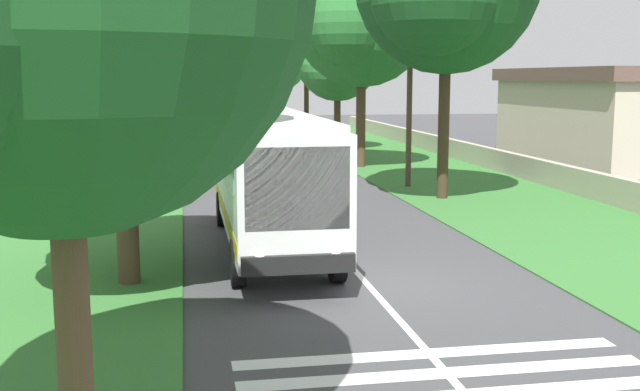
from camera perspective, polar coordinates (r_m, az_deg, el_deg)
name	(u,v)px	position (r m, az deg, el deg)	size (l,w,h in m)	color
ground	(368,284)	(17.89, 3.54, -6.59)	(160.00, 160.00, 0.00)	#424244
grass_verge_left	(82,196)	(32.38, -17.21, -0.02)	(120.00, 8.00, 0.04)	#387533
grass_verge_right	(470,186)	(34.38, 11.02, 0.70)	(120.00, 8.00, 0.04)	#387533
centre_line	(284,191)	(32.38, -2.66, 0.34)	(110.00, 0.16, 0.01)	silver
coach_bus	(269,172)	(21.34, -3.82, 1.77)	(11.16, 2.62, 3.73)	white
trailing_car_0	(225,154)	(41.75, -7.06, 3.08)	(4.30, 1.78, 1.43)	gold
trailing_car_1	(277,140)	(50.35, -3.21, 4.09)	(4.30, 1.78, 1.43)	#B21E1E
trailing_minibus_0	(267,121)	(57.46, -3.96, 5.54)	(6.00, 2.14, 2.53)	#BFB299
roadside_tree_left_0	(148,15)	(50.14, -12.65, 12.93)	(8.53, 7.07, 12.28)	brown
roadside_tree_left_1	(163,68)	(59.00, -11.54, 9.22)	(5.88, 5.14, 8.07)	#4C3826
roadside_tree_left_2	(129,53)	(37.00, -13.98, 10.18)	(6.74, 5.51, 8.65)	brown
roadside_tree_left_4	(112,27)	(18.12, -15.11, 11.96)	(8.93, 7.15, 9.60)	#4C3826
roadside_tree_right_0	(358,21)	(41.07, 2.84, 12.81)	(8.51, 7.27, 11.44)	#4C3826
roadside_tree_right_1	(304,38)	(58.82, -1.17, 11.55)	(6.95, 5.92, 10.70)	#3D2D1E
roadside_tree_right_2	(281,67)	(80.55, -2.94, 9.45)	(6.03, 4.88, 8.31)	#4C3826
roadside_tree_right_4	(335,61)	(50.59, 1.14, 9.93)	(6.30, 5.48, 8.62)	#4C3826
utility_pole	(410,82)	(33.40, 6.66, 8.37)	(0.24, 1.40, 8.73)	#473828
roadside_wall	(498,160)	(40.18, 13.03, 2.57)	(70.00, 0.40, 1.06)	#B2A893
roadside_building	(618,115)	(45.85, 21.19, 5.57)	(14.03, 9.07, 5.25)	beige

